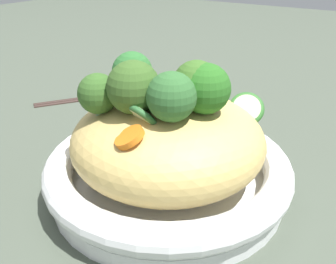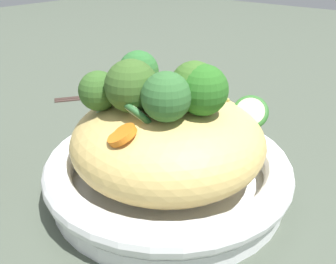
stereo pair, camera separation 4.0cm
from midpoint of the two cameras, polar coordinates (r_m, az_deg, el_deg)
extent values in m
plane|color=#454E41|center=(0.44, -2.65, -8.80)|extent=(3.00, 3.00, 0.00)
cylinder|color=white|center=(0.44, -2.67, -7.86)|extent=(0.25, 0.25, 0.02)
torus|color=white|center=(0.42, -2.74, -5.12)|extent=(0.27, 0.27, 0.03)
ellipsoid|color=tan|center=(0.41, -2.83, -1.27)|extent=(0.21, 0.21, 0.10)
torus|color=#D4B96D|center=(0.42, -2.78, 5.46)|extent=(0.07, 0.07, 0.01)
torus|color=tan|center=(0.39, -3.01, 3.86)|extent=(0.05, 0.05, 0.02)
torus|color=tan|center=(0.42, 3.00, 4.78)|extent=(0.06, 0.06, 0.02)
cone|color=#8DAF73|center=(0.39, -13.05, 2.32)|extent=(0.02, 0.02, 0.02)
sphere|color=#345C24|center=(0.38, -13.40, 5.55)|extent=(0.05, 0.05, 0.04)
cone|color=#91B969|center=(0.37, 1.08, 3.34)|extent=(0.02, 0.02, 0.02)
sphere|color=#3A6525|center=(0.36, 1.11, 7.10)|extent=(0.05, 0.05, 0.05)
cone|color=#94B771|center=(0.35, -2.78, 1.53)|extent=(0.02, 0.02, 0.02)
sphere|color=#31642F|center=(0.34, -2.87, 5.21)|extent=(0.05, 0.05, 0.05)
cone|color=#97B972|center=(0.45, -7.79, 5.80)|extent=(0.02, 0.02, 0.02)
sphere|color=#2C682E|center=(0.44, -7.99, 8.82)|extent=(0.06, 0.06, 0.05)
cone|color=#94AB70|center=(0.37, -8.13, 2.92)|extent=(0.03, 0.03, 0.01)
sphere|color=#385B24|center=(0.36, -8.38, 6.56)|extent=(0.07, 0.07, 0.05)
cone|color=#99B574|center=(0.37, 2.60, 2.99)|extent=(0.03, 0.03, 0.02)
sphere|color=#296620|center=(0.36, 2.67, 6.57)|extent=(0.06, 0.06, 0.05)
cylinder|color=orange|center=(0.41, 0.06, 6.15)|extent=(0.04, 0.04, 0.02)
cylinder|color=orange|center=(0.34, -9.19, -0.85)|extent=(0.04, 0.04, 0.02)
cylinder|color=orange|center=(0.43, -2.00, 6.63)|extent=(0.02, 0.03, 0.02)
cylinder|color=orange|center=(0.47, -2.76, 6.75)|extent=(0.04, 0.04, 0.02)
cylinder|color=orange|center=(0.43, -6.33, 6.49)|extent=(0.04, 0.04, 0.02)
cylinder|color=beige|center=(0.36, -7.61, 2.50)|extent=(0.03, 0.03, 0.03)
torus|color=#2D622F|center=(0.36, -7.61, 2.50)|extent=(0.04, 0.04, 0.03)
cylinder|color=beige|center=(0.44, -6.39, 6.60)|extent=(0.04, 0.04, 0.02)
torus|color=#346726|center=(0.44, -6.39, 6.60)|extent=(0.05, 0.05, 0.03)
cylinder|color=beige|center=(0.42, 9.01, 3.39)|extent=(0.04, 0.04, 0.03)
torus|color=#2E6829|center=(0.42, 9.01, 3.39)|extent=(0.05, 0.04, 0.03)
cube|color=#CFB690|center=(0.45, 2.89, 6.55)|extent=(0.04, 0.03, 0.03)
cube|color=#C5B695|center=(0.37, -4.77, 4.45)|extent=(0.03, 0.03, 0.02)
cube|color=beige|center=(0.40, -1.31, 6.11)|extent=(0.04, 0.04, 0.02)
cylinder|color=black|center=(0.72, -12.72, 5.33)|extent=(0.12, 0.18, 0.01)
cylinder|color=black|center=(0.71, -12.57, 5.07)|extent=(0.12, 0.18, 0.01)
camera|label=1|loc=(0.02, -92.86, -1.40)|focal=40.78mm
camera|label=2|loc=(0.02, 87.14, 1.40)|focal=40.78mm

